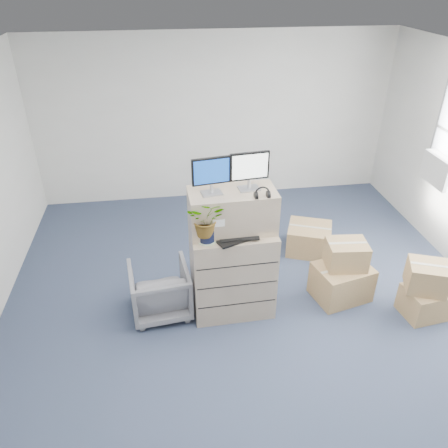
{
  "coord_description": "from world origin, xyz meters",
  "views": [
    {
      "loc": [
        -0.91,
        -3.64,
        3.65
      ],
      "look_at": [
        -0.31,
        0.4,
        1.2
      ],
      "focal_mm": 35.0,
      "sensor_mm": 36.0,
      "label": 1
    }
  ],
  "objects_px": {
    "filing_cabinet_lower": "(232,271)",
    "monitor_right": "(250,169)",
    "keyboard": "(238,238)",
    "office_chair": "(160,288)",
    "potted_plant": "(206,222)",
    "monitor_left": "(211,174)",
    "water_bottle": "(241,219)"
  },
  "relations": [
    {
      "from": "filing_cabinet_lower",
      "to": "monitor_right",
      "type": "distance_m",
      "value": 1.27
    },
    {
      "from": "keyboard",
      "to": "office_chair",
      "type": "height_order",
      "value": "keyboard"
    },
    {
      "from": "keyboard",
      "to": "potted_plant",
      "type": "height_order",
      "value": "potted_plant"
    },
    {
      "from": "monitor_right",
      "to": "office_chair",
      "type": "relative_size",
      "value": 0.61
    },
    {
      "from": "filing_cabinet_lower",
      "to": "monitor_left",
      "type": "distance_m",
      "value": 1.27
    },
    {
      "from": "monitor_right",
      "to": "filing_cabinet_lower",
      "type": "bearing_deg",
      "value": -162.48
    },
    {
      "from": "office_chair",
      "to": "monitor_right",
      "type": "bearing_deg",
      "value": 174.57
    },
    {
      "from": "potted_plant",
      "to": "monitor_right",
      "type": "bearing_deg",
      "value": 25.46
    },
    {
      "from": "potted_plant",
      "to": "monitor_left",
      "type": "bearing_deg",
      "value": 66.16
    },
    {
      "from": "potted_plant",
      "to": "office_chair",
      "type": "relative_size",
      "value": 0.68
    },
    {
      "from": "monitor_right",
      "to": "potted_plant",
      "type": "relative_size",
      "value": 0.9
    },
    {
      "from": "filing_cabinet_lower",
      "to": "keyboard",
      "type": "relative_size",
      "value": 2.3
    },
    {
      "from": "filing_cabinet_lower",
      "to": "monitor_left",
      "type": "xyz_separation_m",
      "value": [
        -0.23,
        0.03,
        1.25
      ]
    },
    {
      "from": "potted_plant",
      "to": "keyboard",
      "type": "bearing_deg",
      "value": -0.07
    },
    {
      "from": "filing_cabinet_lower",
      "to": "office_chair",
      "type": "relative_size",
      "value": 1.57
    },
    {
      "from": "monitor_right",
      "to": "office_chair",
      "type": "bearing_deg",
      "value": 174.47
    },
    {
      "from": "monitor_right",
      "to": "water_bottle",
      "type": "distance_m",
      "value": 0.59
    },
    {
      "from": "monitor_left",
      "to": "water_bottle",
      "type": "relative_size",
      "value": 1.69
    },
    {
      "from": "monitor_left",
      "to": "potted_plant",
      "type": "bearing_deg",
      "value": -122.19
    },
    {
      "from": "office_chair",
      "to": "monitor_left",
      "type": "bearing_deg",
      "value": 170.75
    },
    {
      "from": "water_bottle",
      "to": "office_chair",
      "type": "xyz_separation_m",
      "value": [
        -0.96,
        0.02,
        -0.87
      ]
    },
    {
      "from": "filing_cabinet_lower",
      "to": "keyboard",
      "type": "xyz_separation_m",
      "value": [
        0.03,
        -0.15,
        0.56
      ]
    },
    {
      "from": "water_bottle",
      "to": "office_chair",
      "type": "height_order",
      "value": "water_bottle"
    },
    {
      "from": "keyboard",
      "to": "office_chair",
      "type": "relative_size",
      "value": 0.68
    },
    {
      "from": "monitor_left",
      "to": "monitor_right",
      "type": "height_order",
      "value": "monitor_right"
    },
    {
      "from": "filing_cabinet_lower",
      "to": "office_chair",
      "type": "distance_m",
      "value": 0.88
    },
    {
      "from": "filing_cabinet_lower",
      "to": "potted_plant",
      "type": "bearing_deg",
      "value": -155.28
    },
    {
      "from": "monitor_right",
      "to": "keyboard",
      "type": "xyz_separation_m",
      "value": [
        -0.15,
        -0.23,
        -0.69
      ]
    },
    {
      "from": "filing_cabinet_lower",
      "to": "keyboard",
      "type": "bearing_deg",
      "value": -81.25
    },
    {
      "from": "potted_plant",
      "to": "water_bottle",
      "type": "bearing_deg",
      "value": 26.57
    },
    {
      "from": "keyboard",
      "to": "monitor_right",
      "type": "bearing_deg",
      "value": 35.32
    },
    {
      "from": "filing_cabinet_lower",
      "to": "potted_plant",
      "type": "xyz_separation_m",
      "value": [
        -0.31,
        -0.15,
        0.78
      ]
    }
  ]
}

